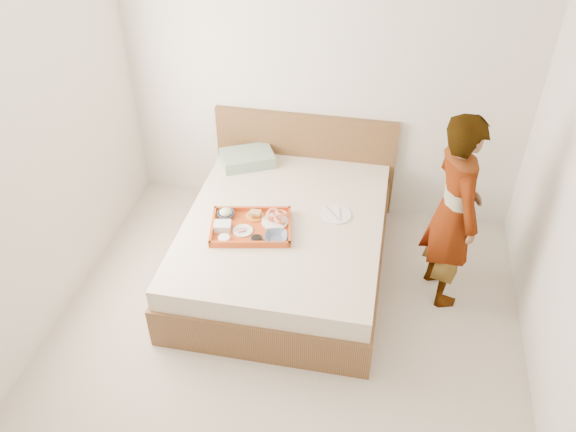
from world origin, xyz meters
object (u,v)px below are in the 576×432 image
(tray, at_px, (251,226))
(person, at_px, (454,212))
(bed, at_px, (284,245))
(dinner_plate, at_px, (336,215))

(tray, bearing_deg, person, -4.62)
(bed, xyz_separation_m, tray, (-0.23, -0.17, 0.29))
(bed, bearing_deg, dinner_plate, 18.60)
(tray, relative_size, person, 0.39)
(bed, distance_m, dinner_plate, 0.50)
(dinner_plate, relative_size, person, 0.15)
(person, bearing_deg, dinner_plate, 61.20)
(bed, relative_size, tray, 3.25)
(dinner_plate, bearing_deg, tray, -154.22)
(tray, bearing_deg, bed, 25.51)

